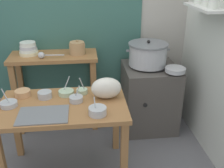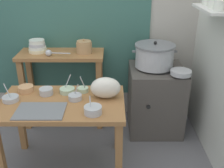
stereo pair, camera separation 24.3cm
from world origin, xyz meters
The scene contains 18 objects.
wall_back centered at (0.08, 1.10, 1.30)m, with size 4.40×0.12×2.60m.
prep_table centered at (-0.08, 0.02, 0.61)m, with size 1.10×0.66×0.72m.
back_shelf_table centered at (-0.22, 0.83, 0.68)m, with size 0.96×0.40×0.90m.
stove_block centered at (0.86, 0.70, 0.38)m, with size 0.60×0.61×0.78m.
steamer_pot centered at (0.82, 0.72, 0.91)m, with size 0.48×0.44×0.29m.
clay_pot centered at (0.05, 0.83, 0.97)m, with size 0.17×0.17×0.16m.
bowl_stack_enamel centered at (-0.48, 0.87, 0.97)m, with size 0.20×0.20×0.14m.
ladle centered at (-0.32, 0.72, 0.94)m, with size 0.28×0.07×0.07m.
serving_tray centered at (-0.23, -0.15, 0.72)m, with size 0.40×0.28×0.01m, color slate.
plastic_bag centered at (0.30, 0.09, 0.82)m, with size 0.27×0.16×0.19m, color silver.
wide_pan centered at (1.07, 0.49, 0.80)m, with size 0.21×0.21×0.05m, color #B7BABF.
prep_bowl_0 centered at (0.21, -0.19, 0.75)m, with size 0.14×0.14×0.15m.
prep_bowl_1 centered at (-0.25, 0.15, 0.75)m, with size 0.12×0.12×0.06m.
prep_bowl_2 centered at (0.09, 0.21, 0.74)m, with size 0.10×0.10×0.17m.
prep_bowl_3 centered at (0.03, 0.05, 0.75)m, with size 0.12×0.12×0.15m.
prep_bowl_4 centered at (-0.45, 0.21, 0.75)m, with size 0.14×0.14×0.06m.
prep_bowl_5 centered at (-0.53, 0.03, 0.74)m, with size 0.14×0.14×0.17m.
prep_bowl_6 centered at (-0.06, 0.19, 0.75)m, with size 0.14×0.14×0.18m.
Camera 1 is at (0.12, -2.03, 1.84)m, focal length 42.82 mm.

